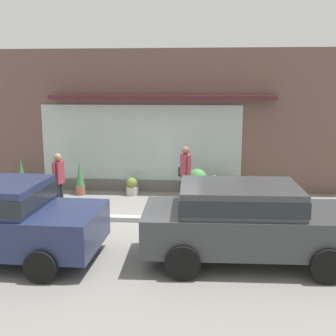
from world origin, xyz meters
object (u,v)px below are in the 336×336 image
(fire_hydrant, at_px, (214,191))
(pedestrian_with_handbag, at_px, (185,170))
(parked_car_dark_gray, at_px, (245,218))
(potted_plant_window_center, at_px, (80,179))
(pedestrian_passerby, at_px, (59,178))
(potted_plant_corner_tall, at_px, (22,177))
(potted_plant_low_front, at_px, (250,187))
(potted_plant_by_entrance, at_px, (224,185))
(potted_plant_window_right, at_px, (197,182))
(potted_plant_trailing_edge, at_px, (132,186))

(fire_hydrant, distance_m, pedestrian_with_handbag, 1.07)
(parked_car_dark_gray, relative_size, potted_plant_window_center, 3.86)
(pedestrian_passerby, bearing_deg, potted_plant_corner_tall, 65.51)
(pedestrian_passerby, distance_m, parked_car_dark_gray, 5.59)
(pedestrian_with_handbag, relative_size, pedestrian_passerby, 1.04)
(potted_plant_corner_tall, bearing_deg, pedestrian_passerby, -45.03)
(potted_plant_low_front, bearing_deg, pedestrian_passerby, -161.57)
(pedestrian_passerby, bearing_deg, potted_plant_window_center, 19.48)
(fire_hydrant, bearing_deg, pedestrian_passerby, -169.76)
(pedestrian_passerby, relative_size, potted_plant_by_entrance, 2.40)
(pedestrian_with_handbag, xyz_separation_m, potted_plant_low_front, (1.97, 0.62, -0.62))
(potted_plant_window_center, bearing_deg, pedestrian_with_handbag, -11.89)
(pedestrian_passerby, xyz_separation_m, potted_plant_window_right, (3.75, 1.86, -0.47))
(pedestrian_passerby, relative_size, potted_plant_window_right, 1.82)
(pedestrian_with_handbag, height_order, parked_car_dark_gray, pedestrian_with_handbag)
(pedestrian_with_handbag, height_order, potted_plant_low_front, pedestrian_with_handbag)
(potted_plant_trailing_edge, xyz_separation_m, potted_plant_by_entrance, (2.89, 0.06, 0.08))
(pedestrian_with_handbag, height_order, potted_plant_corner_tall, pedestrian_with_handbag)
(potted_plant_by_entrance, bearing_deg, fire_hydrant, -104.25)
(potted_plant_corner_tall, bearing_deg, pedestrian_with_handbag, -7.74)
(pedestrian_passerby, bearing_deg, potted_plant_by_entrance, -45.51)
(potted_plant_low_front, xyz_separation_m, potted_plant_trailing_edge, (-3.68, 0.19, -0.08))
(parked_car_dark_gray, relative_size, potted_plant_corner_tall, 3.66)
(fire_hydrant, relative_size, potted_plant_corner_tall, 0.83)
(potted_plant_corner_tall, relative_size, potted_plant_window_right, 1.27)
(pedestrian_passerby, bearing_deg, fire_hydrant, -59.23)
(potted_plant_corner_tall, relative_size, potted_plant_by_entrance, 1.68)
(fire_hydrant, distance_m, potted_plant_window_right, 1.20)
(fire_hydrant, distance_m, potted_plant_corner_tall, 6.25)
(fire_hydrant, bearing_deg, potted_plant_by_entrance, 75.75)
(potted_plant_trailing_edge, bearing_deg, potted_plant_window_center, -176.62)
(fire_hydrant, distance_m, potted_plant_low_front, 1.51)
(pedestrian_passerby, height_order, parked_car_dark_gray, pedestrian_passerby)
(potted_plant_trailing_edge, xyz_separation_m, potted_plant_window_center, (-1.65, -0.10, 0.23))
(fire_hydrant, relative_size, potted_plant_window_center, 0.87)
(pedestrian_passerby, height_order, potted_plant_window_center, pedestrian_passerby)
(potted_plant_trailing_edge, height_order, potted_plant_by_entrance, potted_plant_by_entrance)
(potted_plant_low_front, xyz_separation_m, potted_plant_window_center, (-5.34, 0.09, 0.15))
(pedestrian_with_handbag, height_order, potted_plant_window_center, pedestrian_with_handbag)
(parked_car_dark_gray, distance_m, potted_plant_trailing_edge, 5.81)
(parked_car_dark_gray, bearing_deg, potted_plant_window_right, 100.54)
(pedestrian_passerby, relative_size, potted_plant_low_front, 2.12)
(potted_plant_low_front, xyz_separation_m, potted_plant_window_right, (-1.62, 0.07, 0.11))
(potted_plant_corner_tall, height_order, potted_plant_window_right, potted_plant_corner_tall)
(potted_plant_trailing_edge, xyz_separation_m, potted_plant_window_right, (2.06, -0.12, 0.19))
(potted_plant_trailing_edge, bearing_deg, potted_plant_window_right, -3.25)
(potted_plant_trailing_edge, relative_size, potted_plant_window_center, 0.54)
(fire_hydrant, relative_size, potted_plant_trailing_edge, 1.61)
(pedestrian_passerby, xyz_separation_m, potted_plant_by_entrance, (4.58, 2.04, -0.59))
(fire_hydrant, height_order, parked_car_dark_gray, parked_car_dark_gray)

